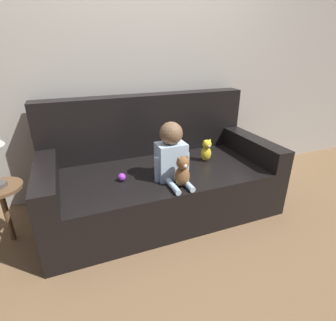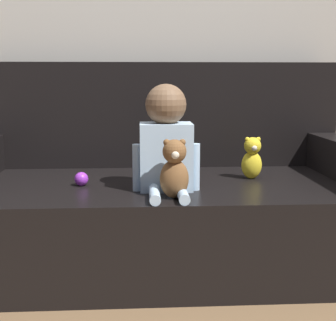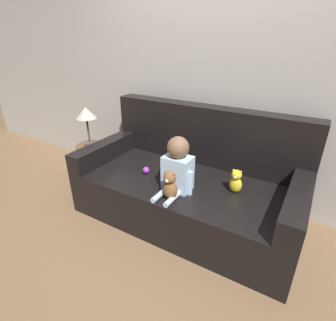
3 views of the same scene
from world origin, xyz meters
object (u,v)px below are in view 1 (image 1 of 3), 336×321
toy_ball (122,177)px  couch (158,174)px  person_baby (171,154)px  plush_toy_side (206,150)px  teddy_bear_brown (182,172)px

toy_ball → couch: bearing=26.8°
person_baby → plush_toy_side: 0.49m
couch → plush_toy_side: size_ratio=9.61×
teddy_bear_brown → toy_ball: (-0.41, 0.25, -0.09)m
person_baby → teddy_bear_brown: (0.03, -0.16, -0.09)m
person_baby → plush_toy_side: bearing=25.1°
toy_ball → teddy_bear_brown: bearing=-31.7°
plush_toy_side → toy_ball: 0.83m
teddy_bear_brown → plush_toy_side: (0.41, 0.36, -0.02)m
couch → person_baby: bearing=-87.2°
plush_toy_side → toy_ball: bearing=-172.6°
couch → plush_toy_side: (0.45, -0.08, 0.20)m
couch → teddy_bear_brown: bearing=-84.9°
person_baby → teddy_bear_brown: size_ratio=1.89×
person_baby → teddy_bear_brown: person_baby is taller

